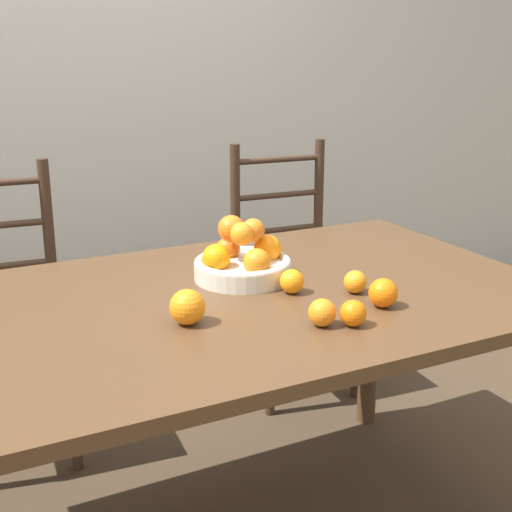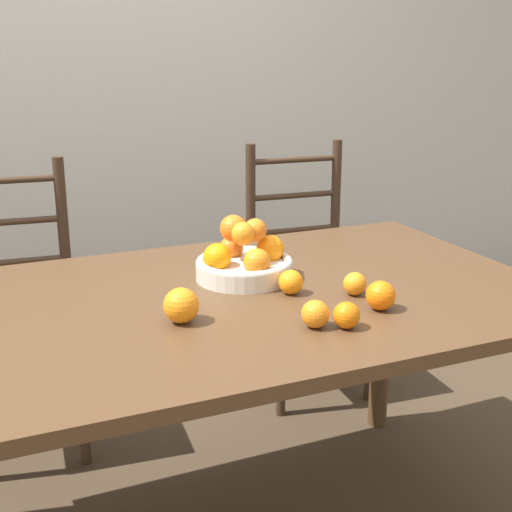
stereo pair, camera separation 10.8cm
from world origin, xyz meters
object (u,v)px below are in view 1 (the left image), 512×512
(chair_right, at_px, (291,273))
(fruit_bowl, at_px, (243,260))
(orange_loose_1, at_px, (322,313))
(orange_loose_5, at_px, (292,281))
(chair_left, at_px, (2,320))
(orange_loose_2, at_px, (383,293))
(orange_loose_3, at_px, (353,313))
(orange_loose_0, at_px, (355,282))
(orange_loose_4, at_px, (187,307))

(chair_right, bearing_deg, fruit_bowl, -123.96)
(fruit_bowl, height_order, orange_loose_1, fruit_bowl)
(orange_loose_5, xyz_separation_m, chair_left, (-0.63, 0.89, -0.31))
(orange_loose_2, xyz_separation_m, chair_left, (-0.78, 1.08, -0.32))
(fruit_bowl, distance_m, orange_loose_5, 0.18)
(orange_loose_3, height_order, chair_left, chair_left)
(fruit_bowl, bearing_deg, orange_loose_0, -48.41)
(orange_loose_2, height_order, chair_right, chair_right)
(orange_loose_2, relative_size, orange_loose_5, 1.14)
(orange_loose_2, xyz_separation_m, orange_loose_4, (-0.47, 0.11, 0.01))
(orange_loose_2, height_order, orange_loose_4, orange_loose_4)
(orange_loose_1, xyz_separation_m, orange_loose_3, (0.06, -0.03, -0.00))
(orange_loose_0, bearing_deg, chair_left, 128.85)
(orange_loose_4, bearing_deg, orange_loose_5, 13.07)
(fruit_bowl, height_order, orange_loose_2, fruit_bowl)
(chair_left, bearing_deg, orange_loose_3, -55.41)
(orange_loose_0, distance_m, orange_loose_2, 0.12)
(fruit_bowl, relative_size, orange_loose_3, 4.30)
(orange_loose_0, height_order, chair_left, chair_left)
(orange_loose_0, bearing_deg, orange_loose_4, -179.88)
(orange_loose_5, bearing_deg, chair_left, 125.22)
(orange_loose_4, bearing_deg, orange_loose_2, -13.72)
(orange_loose_0, relative_size, orange_loose_3, 0.97)
(fruit_bowl, distance_m, chair_right, 0.98)
(orange_loose_2, relative_size, orange_loose_4, 0.87)
(orange_loose_2, distance_m, chair_right, 1.18)
(orange_loose_1, height_order, orange_loose_5, orange_loose_1)
(orange_loose_2, height_order, orange_loose_5, orange_loose_2)
(orange_loose_1, distance_m, chair_left, 1.29)
(fruit_bowl, xyz_separation_m, orange_loose_2, (0.21, -0.35, -0.02))
(orange_loose_2, xyz_separation_m, orange_loose_3, (-0.14, -0.07, -0.01))
(chair_left, bearing_deg, fruit_bowl, -46.74)
(fruit_bowl, relative_size, orange_loose_4, 3.20)
(fruit_bowl, xyz_separation_m, orange_loose_1, (0.01, -0.39, -0.02))
(fruit_bowl, relative_size, orange_loose_2, 3.68)
(orange_loose_5, relative_size, chair_left, 0.06)
(chair_right, bearing_deg, orange_loose_2, -104.08)
(chair_left, height_order, chair_right, same)
(orange_loose_4, xyz_separation_m, chair_left, (-0.31, 0.96, -0.32))
(orange_loose_0, relative_size, chair_right, 0.06)
(orange_loose_2, bearing_deg, orange_loose_3, -153.17)
(orange_loose_1, bearing_deg, orange_loose_4, 150.86)
(orange_loose_0, height_order, orange_loose_4, orange_loose_4)
(orange_loose_0, bearing_deg, orange_loose_2, -88.75)
(orange_loose_3, height_order, chair_right, chair_right)
(chair_left, bearing_deg, orange_loose_0, -45.79)
(fruit_bowl, relative_size, chair_right, 0.27)
(orange_loose_1, bearing_deg, orange_loose_5, 77.74)
(orange_loose_1, relative_size, chair_left, 0.06)
(chair_left, bearing_deg, orange_loose_4, -67.01)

